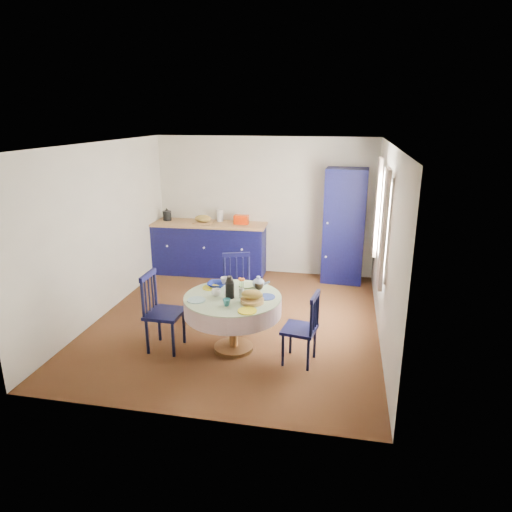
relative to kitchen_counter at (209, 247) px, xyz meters
The scene contains 17 objects.
floor 2.26m from the kitchen_counter, 62.95° to the right, with size 4.50×4.50×0.00m, color black.
ceiling 2.98m from the kitchen_counter, 62.95° to the right, with size 4.50×4.50×0.00m, color white.
wall_back 1.29m from the kitchen_counter, 16.14° to the left, with size 4.00×0.02×2.50m, color beige.
wall_left 2.33m from the kitchen_counter, 117.00° to the right, with size 0.02×4.50×2.50m, color beige.
wall_right 3.66m from the kitchen_counter, 33.15° to the right, with size 0.02×4.50×2.50m, color beige.
window 3.54m from the kitchen_counter, 29.33° to the right, with size 0.10×1.74×1.45m.
kitchen_counter is the anchor object (origin of this frame).
pantry_cabinet 2.51m from the kitchen_counter, ahead, with size 0.73×0.54×2.00m.
dining_table 3.03m from the kitchen_counter, 67.30° to the right, with size 1.20×1.20×1.01m.
chair_left 2.93m from the kitchen_counter, 84.81° to the right, with size 0.44×0.46×1.01m.
chair_far 2.15m from the kitchen_counter, 62.21° to the right, with size 0.54×0.53×0.97m.
chair_right 3.58m from the kitchen_counter, 55.16° to the right, with size 0.44×0.46×0.90m.
mug_a 2.99m from the kitchen_counter, 71.26° to the right, with size 0.11×0.11×0.09m, color silver.
mug_b 3.31m from the kitchen_counter, 69.44° to the right, with size 0.09×0.09×0.09m, color #2A6D73.
mug_c 2.89m from the kitchen_counter, 60.16° to the right, with size 0.11×0.11×0.09m, color black.
mug_d 2.62m from the kitchen_counter, 68.37° to the right, with size 0.11×0.11×0.10m, color silver.
cobalt_bowl 2.68m from the kitchen_counter, 70.69° to the right, with size 0.25×0.25×0.06m, color navy.
Camera 1 is at (1.44, -5.88, 2.87)m, focal length 32.00 mm.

